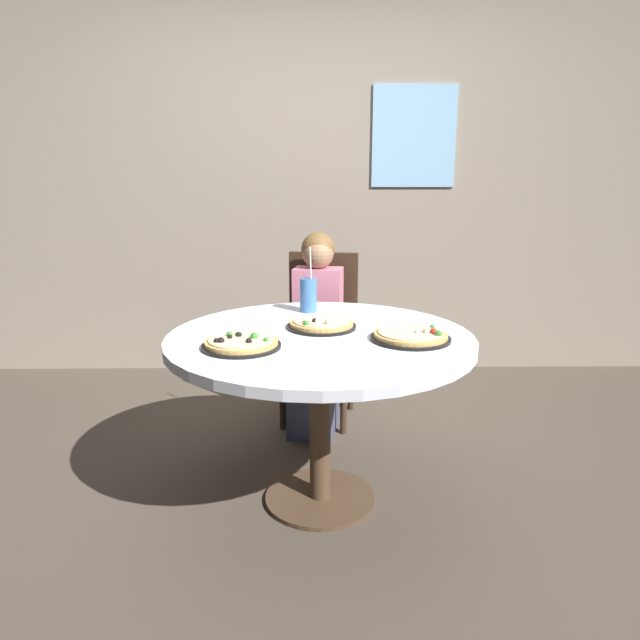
# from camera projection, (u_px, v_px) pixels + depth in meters

# --- Properties ---
(ground_plane) EXTENTS (8.00, 8.00, 0.00)m
(ground_plane) POSITION_uv_depth(u_px,v_px,m) (320.00, 499.00, 2.52)
(ground_plane) COLOR #4C4238
(wall_with_window) EXTENTS (5.20, 0.14, 2.90)m
(wall_with_window) POSITION_uv_depth(u_px,v_px,m) (317.00, 164.00, 3.95)
(wall_with_window) COLOR gray
(wall_with_window) RESTS_ON ground_plane
(dining_table) EXTENTS (1.25, 1.25, 0.75)m
(dining_table) POSITION_uv_depth(u_px,v_px,m) (320.00, 357.00, 2.36)
(dining_table) COLOR silver
(dining_table) RESTS_ON ground_plane
(chair_wooden) EXTENTS (0.47, 0.47, 0.95)m
(chair_wooden) POSITION_uv_depth(u_px,v_px,m) (321.00, 327.00, 3.31)
(chair_wooden) COLOR #382619
(chair_wooden) RESTS_ON ground_plane
(diner_child) EXTENTS (0.32, 0.43, 1.08)m
(diner_child) POSITION_uv_depth(u_px,v_px,m) (316.00, 343.00, 3.15)
(diner_child) COLOR #3F4766
(diner_child) RESTS_ON ground_plane
(pizza_veggie) EXTENTS (0.30, 0.30, 0.05)m
(pizza_veggie) POSITION_uv_depth(u_px,v_px,m) (241.00, 343.00, 2.16)
(pizza_veggie) COLOR black
(pizza_veggie) RESTS_ON dining_table
(pizza_cheese) EXTENTS (0.32, 0.32, 0.05)m
(pizza_cheese) POSITION_uv_depth(u_px,v_px,m) (411.00, 336.00, 2.26)
(pizza_cheese) COLOR black
(pizza_cheese) RESTS_ON dining_table
(pizza_pepperoni) EXTENTS (0.29, 0.29, 0.05)m
(pizza_pepperoni) POSITION_uv_depth(u_px,v_px,m) (321.00, 324.00, 2.44)
(pizza_pepperoni) COLOR black
(pizza_pepperoni) RESTS_ON dining_table
(soda_cup) EXTENTS (0.08, 0.08, 0.31)m
(soda_cup) POSITION_uv_depth(u_px,v_px,m) (308.00, 295.00, 2.71)
(soda_cup) COLOR #3F72B2
(soda_cup) RESTS_ON dining_table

